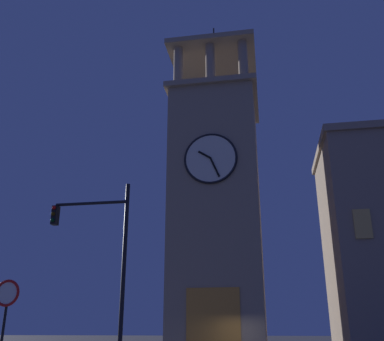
% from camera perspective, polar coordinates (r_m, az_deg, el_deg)
% --- Properties ---
extents(clocktower, '(6.61, 7.23, 25.31)m').
position_cam_1_polar(clocktower, '(31.37, 3.31, -5.11)').
color(clocktower, gray).
rests_on(clocktower, ground_plane).
extents(traffic_signal_near, '(3.11, 0.41, 6.97)m').
position_cam_1_polar(traffic_signal_near, '(16.93, -11.56, -10.16)').
color(traffic_signal_near, black).
rests_on(traffic_signal_near, ground_plane).
extents(no_horn_sign, '(0.78, 0.14, 3.04)m').
position_cam_1_polar(no_horn_sign, '(14.39, -23.06, -15.52)').
color(no_horn_sign, black).
rests_on(no_horn_sign, ground_plane).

